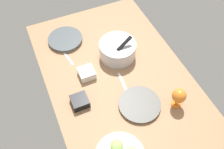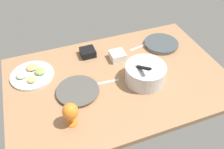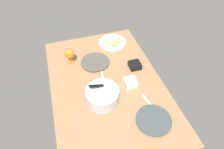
{
  "view_description": "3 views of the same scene",
  "coord_description": "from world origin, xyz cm",
  "px_view_note": "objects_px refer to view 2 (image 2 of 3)",
  "views": [
    {
      "loc": [
        103.53,
        -48.71,
        154.42
      ],
      "look_at": [
        3.69,
        -5.17,
        7.08
      ],
      "focal_mm": 40.4,
      "sensor_mm": 36.0,
      "label": 1
    },
    {
      "loc": [
        47.95,
        116.86,
        120.89
      ],
      "look_at": [
        5.43,
        2.15,
        7.08
      ],
      "focal_mm": 38.18,
      "sensor_mm": 36.0,
      "label": 2
    },
    {
      "loc": [
        -114.88,
        30.18,
        139.0
      ],
      "look_at": [
        3.7,
        -6.37,
        7.08
      ],
      "focal_mm": 30.71,
      "sensor_mm": 36.0,
      "label": 3
    }
  ],
  "objects_px": {
    "fruit_platter": "(32,74)",
    "square_bowl_black": "(88,52)",
    "dinner_plate_right": "(78,91)",
    "square_bowl_white": "(117,55)",
    "hurricane_glass_orange": "(70,112)",
    "dinner_plate_left": "(161,44)",
    "mixing_bowl": "(145,73)"
  },
  "relations": [
    {
      "from": "dinner_plate_left",
      "to": "fruit_platter",
      "type": "relative_size",
      "value": 0.91
    },
    {
      "from": "dinner_plate_left",
      "to": "fruit_platter",
      "type": "height_order",
      "value": "fruit_platter"
    },
    {
      "from": "fruit_platter",
      "to": "square_bowl_black",
      "type": "xyz_separation_m",
      "value": [
        -0.46,
        -0.1,
        0.01
      ]
    },
    {
      "from": "hurricane_glass_orange",
      "to": "square_bowl_black",
      "type": "height_order",
      "value": "hurricane_glass_orange"
    },
    {
      "from": "dinner_plate_left",
      "to": "mixing_bowl",
      "type": "relative_size",
      "value": 1.0
    },
    {
      "from": "dinner_plate_left",
      "to": "fruit_platter",
      "type": "distance_m",
      "value": 1.08
    },
    {
      "from": "dinner_plate_left",
      "to": "dinner_plate_right",
      "type": "distance_m",
      "value": 0.86
    },
    {
      "from": "square_bowl_white",
      "to": "square_bowl_black",
      "type": "relative_size",
      "value": 0.99
    },
    {
      "from": "fruit_platter",
      "to": "square_bowl_black",
      "type": "height_order",
      "value": "square_bowl_black"
    },
    {
      "from": "dinner_plate_right",
      "to": "mixing_bowl",
      "type": "height_order",
      "value": "mixing_bowl"
    },
    {
      "from": "mixing_bowl",
      "to": "square_bowl_black",
      "type": "xyz_separation_m",
      "value": [
        0.3,
        -0.42,
        -0.04
      ]
    },
    {
      "from": "dinner_plate_left",
      "to": "hurricane_glass_orange",
      "type": "height_order",
      "value": "hurricane_glass_orange"
    },
    {
      "from": "dinner_plate_right",
      "to": "square_bowl_white",
      "type": "xyz_separation_m",
      "value": [
        -0.39,
        -0.25,
        0.02
      ]
    },
    {
      "from": "dinner_plate_left",
      "to": "fruit_platter",
      "type": "bearing_deg",
      "value": 0.59
    },
    {
      "from": "fruit_platter",
      "to": "hurricane_glass_orange",
      "type": "height_order",
      "value": "hurricane_glass_orange"
    },
    {
      "from": "mixing_bowl",
      "to": "dinner_plate_left",
      "type": "bearing_deg",
      "value": -133.84
    },
    {
      "from": "hurricane_glass_orange",
      "to": "dinner_plate_left",
      "type": "bearing_deg",
      "value": -149.81
    },
    {
      "from": "dinner_plate_left",
      "to": "square_bowl_white",
      "type": "height_order",
      "value": "square_bowl_white"
    },
    {
      "from": "dinner_plate_left",
      "to": "square_bowl_white",
      "type": "relative_size",
      "value": 2.52
    },
    {
      "from": "fruit_platter",
      "to": "square_bowl_black",
      "type": "relative_size",
      "value": 2.72
    },
    {
      "from": "dinner_plate_right",
      "to": "square_bowl_white",
      "type": "bearing_deg",
      "value": -147.56
    },
    {
      "from": "mixing_bowl",
      "to": "square_bowl_white",
      "type": "distance_m",
      "value": 0.31
    },
    {
      "from": "dinner_plate_left",
      "to": "hurricane_glass_orange",
      "type": "relative_size",
      "value": 1.72
    },
    {
      "from": "dinner_plate_right",
      "to": "mixing_bowl",
      "type": "bearing_deg",
      "value": 174.14
    },
    {
      "from": "dinner_plate_left",
      "to": "hurricane_glass_orange",
      "type": "xyz_separation_m",
      "value": [
        0.9,
        0.52,
        0.09
      ]
    },
    {
      "from": "mixing_bowl",
      "to": "square_bowl_white",
      "type": "bearing_deg",
      "value": -72.31
    },
    {
      "from": "mixing_bowl",
      "to": "fruit_platter",
      "type": "xyz_separation_m",
      "value": [
        0.76,
        -0.33,
        -0.05
      ]
    },
    {
      "from": "dinner_plate_right",
      "to": "hurricane_glass_orange",
      "type": "relative_size",
      "value": 1.77
    },
    {
      "from": "dinner_plate_right",
      "to": "square_bowl_black",
      "type": "distance_m",
      "value": 0.42
    },
    {
      "from": "dinner_plate_right",
      "to": "hurricane_glass_orange",
      "type": "distance_m",
      "value": 0.27
    },
    {
      "from": "mixing_bowl",
      "to": "square_bowl_black",
      "type": "relative_size",
      "value": 2.5
    },
    {
      "from": "fruit_platter",
      "to": "square_bowl_black",
      "type": "distance_m",
      "value": 0.47
    }
  ]
}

